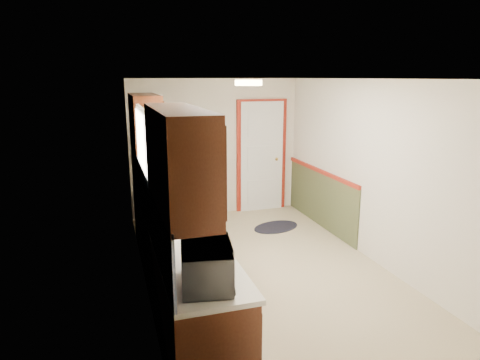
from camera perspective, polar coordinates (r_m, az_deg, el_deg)
room_shell at (r=5.25m, az=3.49°, el=0.10°), size 3.20×5.20×2.52m
kitchen_run at (r=4.79m, az=-9.33°, el=-6.26°), size 0.63×4.00×2.20m
back_wall_trim at (r=7.68m, az=4.52°, el=2.03°), size 1.12×2.30×2.08m
ceiling_fixture at (r=4.81m, az=1.14°, el=12.85°), size 0.30×0.30×0.06m
microwave at (r=3.16m, az=-4.45°, el=-10.70°), size 0.38×0.58×0.37m
refrigerator at (r=6.94m, az=-7.42°, el=0.73°), size 0.81×0.78×1.78m
rug at (r=7.13m, az=4.82°, el=-6.26°), size 0.95×0.76×0.01m
cooktop at (r=6.37m, az=-11.18°, el=-0.03°), size 0.52×0.63×0.02m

